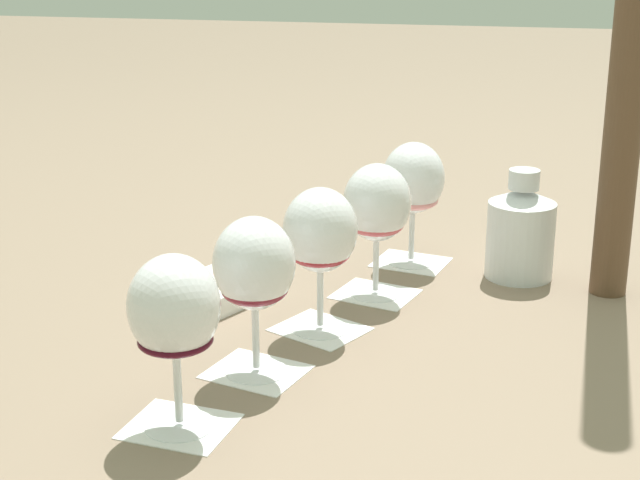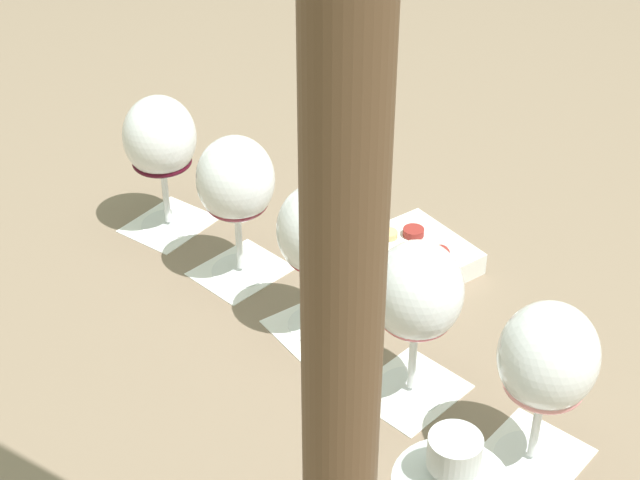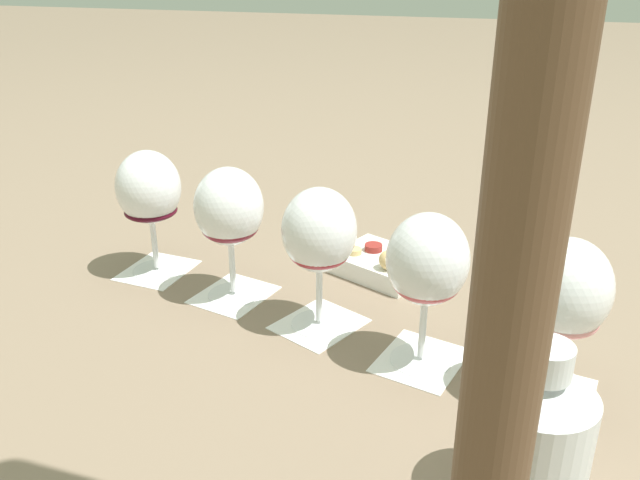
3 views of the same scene
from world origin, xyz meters
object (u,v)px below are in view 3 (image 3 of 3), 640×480
at_px(wine_glass_2, 318,237).
at_px(wine_glass_3, 229,212).
at_px(wine_glass_1, 427,266).
at_px(wine_glass_0, 565,295).
at_px(wine_glass_4, 149,192).
at_px(ceramic_vase, 534,436).
at_px(snack_dish, 382,263).

distance_m(wine_glass_2, wine_glass_3, 0.15).
bearing_deg(wine_glass_1, wine_glass_0, 167.78).
distance_m(wine_glass_4, ceramic_vase, 0.65).
distance_m(wine_glass_2, wine_glass_4, 0.30).
height_order(wine_glass_3, ceramic_vase, wine_glass_3).
bearing_deg(wine_glass_0, snack_dish, -46.99).
relative_size(wine_glass_1, wine_glass_3, 1.00).
xyz_separation_m(wine_glass_4, snack_dish, (-0.34, -0.08, -0.11)).
relative_size(wine_glass_2, wine_glass_4, 1.00).
relative_size(wine_glass_3, wine_glass_4, 1.00).
xyz_separation_m(wine_glass_1, wine_glass_4, (0.43, -0.14, 0.00)).
bearing_deg(wine_glass_4, wine_glass_1, 161.91).
bearing_deg(wine_glass_3, wine_glass_4, -16.56).
bearing_deg(wine_glass_1, wine_glass_3, -18.86).
bearing_deg(wine_glass_4, wine_glass_2, 162.10).
bearing_deg(snack_dish, wine_glass_0, 133.01).
distance_m(wine_glass_0, wine_glass_1, 0.15).
distance_m(ceramic_vase, snack_dish, 0.47).
distance_m(wine_glass_0, wine_glass_3, 0.45).
distance_m(wine_glass_3, ceramic_vase, 0.50).
relative_size(wine_glass_1, ceramic_vase, 1.15).
distance_m(wine_glass_3, wine_glass_4, 0.15).
distance_m(wine_glass_0, wine_glass_2, 0.30).
bearing_deg(wine_glass_4, wine_glass_3, 163.44).
bearing_deg(ceramic_vase, wine_glass_2, -42.93).
relative_size(wine_glass_0, ceramic_vase, 1.15).
bearing_deg(wine_glass_4, wine_glass_0, 163.39).
height_order(wine_glass_1, wine_glass_4, same).
height_order(wine_glass_2, wine_glass_3, same).
bearing_deg(snack_dish, wine_glass_1, 111.72).
height_order(wine_glass_0, snack_dish, wine_glass_0).
height_order(ceramic_vase, snack_dish, ceramic_vase).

